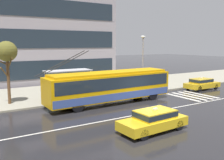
{
  "coord_description": "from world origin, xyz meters",
  "views": [
    {
      "loc": [
        -13.08,
        -15.3,
        5.19
      ],
      "look_at": [
        -1.61,
        3.23,
        2.01
      ],
      "focal_mm": 39.73,
      "sensor_mm": 36.0,
      "label": 1
    }
  ],
  "objects": [
    {
      "name": "crosswalk_stripe_center",
      "position": [
        7.11,
        1.3,
        0.0
      ],
      "size": [
        0.44,
        4.4,
        0.01
      ],
      "primitive_type": "cube",
      "color": "beige",
      "rests_on": "ground_plane"
    },
    {
      "name": "crosswalk_stripe_inner_b",
      "position": [
        8.01,
        1.3,
        0.0
      ],
      "size": [
        0.44,
        4.4,
        0.01
      ],
      "primitive_type": "cube",
      "color": "beige",
      "rests_on": "ground_plane"
    },
    {
      "name": "pedestrian_approaching_curb",
      "position": [
        -3.77,
        6.91,
        1.74
      ],
      "size": [
        1.55,
        1.55,
        1.97
      ],
      "color": "#545140",
      "rests_on": "sidewalk_slab"
    },
    {
      "name": "street_tree_bare",
      "position": [
        -9.66,
        6.83,
        4.46
      ],
      "size": [
        1.94,
        1.71,
        5.29
      ],
      "color": "brown",
      "rests_on": "sidewalk_slab"
    },
    {
      "name": "taxi_ahead_of_bus",
      "position": [
        10.47,
        3.14,
        0.7
      ],
      "size": [
        4.3,
        1.81,
        1.39
      ],
      "color": "gold",
      "rests_on": "ground_plane"
    },
    {
      "name": "trolleybus",
      "position": [
        -1.87,
        3.0,
        1.54
      ],
      "size": [
        12.36,
        2.79,
        4.67
      ],
      "color": "#DF9D09",
      "rests_on": "ground_plane"
    },
    {
      "name": "bus_shelter",
      "position": [
        -4.52,
        6.56,
        2.13
      ],
      "size": [
        4.28,
        1.76,
        2.65
      ],
      "color": "gray",
      "rests_on": "sidewalk_slab"
    },
    {
      "name": "pedestrian_walking_past",
      "position": [
        2.57,
        5.97,
        1.74
      ],
      "size": [
        1.31,
        1.31,
        2.0
      ],
      "color": "#222949",
      "rests_on": "sidewalk_slab"
    },
    {
      "name": "lane_centre_line",
      "position": [
        0.0,
        -1.2,
        0.0
      ],
      "size": [
        72.0,
        0.14,
        0.01
      ],
      "primitive_type": "cube",
      "color": "silver",
      "rests_on": "ground_plane"
    },
    {
      "name": "taxi_oncoming_near",
      "position": [
        -3.41,
        -4.43,
        0.7
      ],
      "size": [
        4.38,
        1.96,
        1.39
      ],
      "color": "yellow",
      "rests_on": "ground_plane"
    },
    {
      "name": "crosswalk_stripe_inner_a",
      "position": [
        6.21,
        1.3,
        0.0
      ],
      "size": [
        0.44,
        4.4,
        0.01
      ],
      "primitive_type": "cube",
      "color": "beige",
      "rests_on": "ground_plane"
    },
    {
      "name": "sidewalk_slab",
      "position": [
        0.0,
        9.6,
        0.07
      ],
      "size": [
        80.0,
        10.0,
        0.14
      ],
      "primitive_type": "cube",
      "color": "gray",
      "rests_on": "ground_plane"
    },
    {
      "name": "pedestrian_at_shelter",
      "position": [
        -0.23,
        6.63,
        1.68
      ],
      "size": [
        1.18,
        1.18,
        1.97
      ],
      "color": "black",
      "rests_on": "sidewalk_slab"
    },
    {
      "name": "ground_plane",
      "position": [
        0.0,
        0.0,
        0.0
      ],
      "size": [
        160.0,
        160.0,
        0.0
      ],
      "primitive_type": "plane",
      "color": "#242226"
    },
    {
      "name": "street_lamp",
      "position": [
        3.51,
        5.3,
        3.69
      ],
      "size": [
        0.6,
        0.32,
        5.91
      ],
      "color": "gray",
      "rests_on": "sidewalk_slab"
    },
    {
      "name": "crosswalk_stripe_edge_near",
      "position": [
        5.31,
        1.3,
        0.0
      ],
      "size": [
        0.44,
        4.4,
        0.01
      ],
      "primitive_type": "cube",
      "color": "beige",
      "rests_on": "ground_plane"
    }
  ]
}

